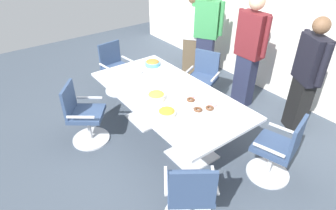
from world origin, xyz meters
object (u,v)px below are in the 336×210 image
(office_chair_2, at_px, (116,71))
(napkin_pile, at_px, (160,77))
(snack_bowl_chips_yellow, at_px, (156,96))
(plate_stack, at_px, (135,73))
(person_standing_1, at_px, (206,33))
(donut_platter, at_px, (200,104))
(person_standing_0, at_px, (192,35))
(snack_bowl_chips_orange, at_px, (167,112))
(person_standing_3, at_px, (307,76))
(conference_table, at_px, (168,101))
(office_chair_0, at_px, (278,152))
(office_chair_1, at_px, (202,81))
(snack_bowl_pretzels, at_px, (153,63))
(person_standing_2, at_px, (249,51))
(office_chair_3, at_px, (84,117))
(office_chair_4, at_px, (190,196))

(office_chair_2, bearing_deg, napkin_pile, 86.87)
(snack_bowl_chips_yellow, xyz_separation_m, plate_stack, (-0.82, 0.16, -0.04))
(person_standing_1, bearing_deg, donut_platter, 103.50)
(person_standing_0, bearing_deg, snack_bowl_chips_orange, 95.42)
(person_standing_3, bearing_deg, conference_table, 89.06)
(conference_table, distance_m, snack_bowl_chips_orange, 0.56)
(office_chair_0, bearing_deg, office_chair_1, 59.97)
(office_chair_1, relative_size, office_chair_2, 1.00)
(person_standing_1, xyz_separation_m, donut_platter, (1.59, -1.59, -0.19))
(person_standing_0, xyz_separation_m, snack_bowl_pretzels, (0.51, -1.29, -0.07))
(napkin_pile, bearing_deg, plate_stack, -152.30)
(person_standing_1, distance_m, person_standing_2, 1.14)
(person_standing_3, bearing_deg, snack_bowl_chips_orange, 103.72)
(plate_stack, bearing_deg, conference_table, 4.66)
(conference_table, xyz_separation_m, person_standing_0, (-1.36, 1.62, 0.24))
(office_chair_1, relative_size, snack_bowl_chips_yellow, 3.89)
(person_standing_1, distance_m, donut_platter, 2.26)
(office_chair_1, height_order, person_standing_3, person_standing_3)
(plate_stack, bearing_deg, office_chair_0, 15.98)
(person_standing_3, relative_size, snack_bowl_pretzels, 7.15)
(office_chair_2, relative_size, office_chair_3, 1.00)
(office_chair_1, height_order, office_chair_4, same)
(person_standing_3, bearing_deg, office_chair_0, 141.34)
(office_chair_3, relative_size, plate_stack, 4.10)
(office_chair_1, distance_m, snack_bowl_chips_orange, 1.68)
(snack_bowl_chips_orange, bearing_deg, plate_stack, 167.27)
(office_chair_0, relative_size, donut_platter, 2.27)
(snack_bowl_pretzels, xyz_separation_m, donut_platter, (1.36, -0.18, -0.03))
(person_standing_3, xyz_separation_m, snack_bowl_chips_yellow, (-0.97, -1.92, -0.10))
(conference_table, xyz_separation_m, office_chair_3, (-0.65, -1.02, -0.22))
(office_chair_2, xyz_separation_m, office_chair_3, (1.05, -1.08, 0.00))
(snack_bowl_chips_orange, height_order, donut_platter, snack_bowl_chips_orange)
(person_standing_2, bearing_deg, snack_bowl_pretzels, 55.39)
(conference_table, height_order, donut_platter, donut_platter)
(person_standing_1, relative_size, snack_bowl_chips_yellow, 7.76)
(snack_bowl_pretzels, xyz_separation_m, plate_stack, (0.08, -0.39, -0.03))
(office_chair_2, height_order, napkin_pile, office_chair_2)
(snack_bowl_chips_orange, distance_m, donut_platter, 0.49)
(office_chair_0, height_order, person_standing_1, person_standing_1)
(person_standing_2, distance_m, person_standing_3, 0.98)
(office_chair_3, xyz_separation_m, napkin_pile, (0.26, 1.16, 0.39))
(donut_platter, distance_m, plate_stack, 1.29)
(office_chair_1, xyz_separation_m, snack_bowl_chips_orange, (0.85, -1.40, 0.39))
(office_chair_3, relative_size, office_chair_4, 1.00)
(person_standing_1, relative_size, plate_stack, 8.18)
(conference_table, distance_m, snack_bowl_chips_yellow, 0.29)
(person_standing_2, xyz_separation_m, snack_bowl_chips_orange, (0.39, -1.94, -0.19))
(office_chair_0, xyz_separation_m, snack_bowl_chips_orange, (-1.03, -0.91, 0.39))
(person_standing_2, bearing_deg, plate_stack, 64.32)
(person_standing_1, distance_m, napkin_pile, 1.75)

